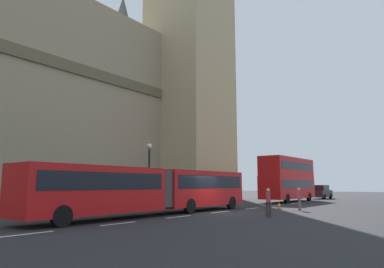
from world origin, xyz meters
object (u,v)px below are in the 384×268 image
object	(u,v)px
sedan_lead	(321,192)
double_decker_bus	(288,178)
articulated_bus	(155,187)
traffic_cone_west	(270,207)
pedestrian_near_cones	(268,202)
street_lamp	(149,170)
traffic_cone_middle	(279,205)
pedestrian_by_kerb	(299,198)

from	to	relation	value
sedan_lead	double_decker_bus	bearing A→B (deg)	178.71
articulated_bus	traffic_cone_west	xyz separation A→B (m)	(7.78, -4.25, -1.46)
double_decker_bus	pedestrian_near_cones	bearing A→B (deg)	-161.13
articulated_bus	traffic_cone_west	size ratio (longest dim) A/B	30.92
articulated_bus	sedan_lead	size ratio (longest dim) A/B	4.08
sedan_lead	street_lamp	bearing A→B (deg)	170.53
traffic_cone_middle	street_lamp	bearing A→B (deg)	125.35
sedan_lead	traffic_cone_west	world-z (taller)	sedan_lead
articulated_bus	pedestrian_near_cones	xyz separation A→B (m)	(3.06, -6.37, -0.83)
traffic_cone_middle	pedestrian_near_cones	xyz separation A→B (m)	(-6.89, -2.37, 0.63)
pedestrian_near_cones	sedan_lead	bearing A→B (deg)	11.81
sedan_lead	pedestrian_near_cones	bearing A→B (deg)	-168.19
articulated_bus	double_decker_bus	world-z (taller)	double_decker_bus
street_lamp	pedestrian_by_kerb	world-z (taller)	street_lamp
street_lamp	traffic_cone_middle	bearing A→B (deg)	-54.65
traffic_cone_middle	pedestrian_near_cones	bearing A→B (deg)	-160.99
street_lamp	pedestrian_near_cones	xyz separation A→B (m)	(-0.86, -10.87, -2.14)
traffic_cone_middle	double_decker_bus	bearing A→B (deg)	18.79
pedestrian_by_kerb	sedan_lead	bearing A→B (deg)	13.84
sedan_lead	traffic_cone_middle	distance (m)	22.74
articulated_bus	street_lamp	world-z (taller)	street_lamp
double_decker_bus	street_lamp	xyz separation A→B (m)	(-17.77, 4.50, 0.35)
traffic_cone_west	articulated_bus	bearing A→B (deg)	151.38
sedan_lead	street_lamp	size ratio (longest dim) A/B	0.83
double_decker_bus	traffic_cone_west	size ratio (longest dim) A/B	17.69
double_decker_bus	pedestrian_by_kerb	xyz separation A→B (m)	(-12.48, -5.94, -1.80)
articulated_bus	pedestrian_near_cones	distance (m)	7.12
pedestrian_by_kerb	traffic_cone_west	bearing A→B (deg)	130.18
double_decker_bus	traffic_cone_middle	world-z (taller)	double_decker_bus
sedan_lead	traffic_cone_middle	xyz separation A→B (m)	(-22.42, -3.76, -0.63)
sedan_lead	pedestrian_near_cones	size ratio (longest dim) A/B	2.60
traffic_cone_middle	pedestrian_near_cones	distance (m)	7.32
pedestrian_near_cones	pedestrian_by_kerb	distance (m)	6.16
traffic_cone_west	pedestrian_near_cones	bearing A→B (deg)	-155.80
articulated_bus	pedestrian_near_cones	bearing A→B (deg)	-64.29
articulated_bus	street_lamp	xyz separation A→B (m)	(3.93, 4.51, 1.31)
articulated_bus	pedestrian_near_cones	world-z (taller)	articulated_bus
double_decker_bus	sedan_lead	xyz separation A→B (m)	(10.67, -0.24, -1.80)
traffic_cone_middle	pedestrian_by_kerb	bearing A→B (deg)	-110.82
sedan_lead	pedestrian_near_cones	xyz separation A→B (m)	(-29.31, -6.13, -0.00)
articulated_bus	traffic_cone_middle	xyz separation A→B (m)	(9.96, -3.99, -1.46)
street_lamp	double_decker_bus	bearing A→B (deg)	-14.22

